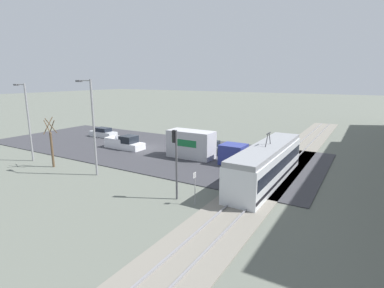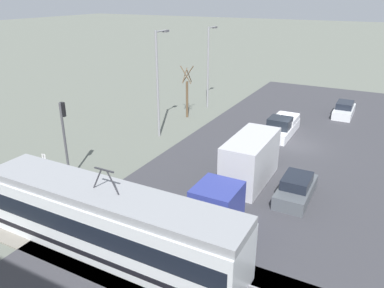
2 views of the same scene
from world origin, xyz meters
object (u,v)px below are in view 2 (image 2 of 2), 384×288
traffic_light_pole (64,131)px  street_tree (187,94)px  sedan_car_1 (296,189)px  street_lamp_near_crossing (209,62)px  box_truck (243,169)px  sedan_car_0 (344,110)px  street_lamp_mid_block (158,78)px  no_parking_sign (45,169)px  pickup_truck (281,128)px  light_rail_tram (109,222)px

traffic_light_pole → street_tree: traffic_light_pole is taller
sedan_car_1 → street_tree: (13.95, -11.47, 1.73)m
traffic_light_pole → street_lamp_near_crossing: size_ratio=0.63×
box_truck → sedan_car_0: 20.28m
street_lamp_mid_block → no_parking_sign: bearing=84.6°
street_tree → street_lamp_mid_block: size_ratio=0.58×
street_lamp_near_crossing → street_lamp_mid_block: (-0.15, 10.32, 0.24)m
box_truck → pickup_truck: size_ratio=1.70×
pickup_truck → street_lamp_mid_block: 11.79m
traffic_light_pole → box_truck: bearing=-160.1°
sedan_car_0 → no_parking_sign: (15.01, 25.75, 0.85)m
street_lamp_near_crossing → sedan_car_0: bearing=-165.9°
sedan_car_0 → street_lamp_mid_block: street_lamp_mid_block is taller
light_rail_tram → traffic_light_pole: 9.16m
sedan_car_0 → no_parking_sign: no_parking_sign is taller
no_parking_sign → traffic_light_pole: bearing=-95.7°
box_truck → street_tree: street_tree is taller
box_truck → street_lamp_mid_block: street_lamp_mid_block is taller
light_rail_tram → sedan_car_0: bearing=-104.2°
pickup_truck → street_lamp_near_crossing: bearing=-28.0°
sedan_car_0 → sedan_car_1: size_ratio=1.07×
traffic_light_pole → street_lamp_mid_block: 10.30m
light_rail_tram → sedan_car_1: light_rail_tram is taller
pickup_truck → traffic_light_pole: bearing=55.2°
light_rail_tram → no_parking_sign: 8.30m
sedan_car_1 → street_lamp_mid_block: (13.49, -5.54, 4.53)m
street_tree → street_lamp_near_crossing: size_ratio=0.61×
no_parking_sign → street_tree: bearing=-92.1°
box_truck → sedan_car_0: box_truck is taller
box_truck → street_lamp_near_crossing: street_lamp_near_crossing is taller
street_lamp_near_crossing → box_truck: bearing=122.2°
street_tree → street_lamp_near_crossing: street_lamp_near_crossing is taller
traffic_light_pole → street_lamp_mid_block: bearing=-95.3°
box_truck → traffic_light_pole: (11.13, 4.03, 1.98)m
pickup_truck → traffic_light_pole: (10.57, 15.23, 2.78)m
traffic_light_pole → street_tree: size_ratio=1.03×
light_rail_tram → pickup_truck: bearing=-98.6°
pickup_truck → no_parking_sign: no_parking_sign is taller
sedan_car_1 → traffic_light_pole: 15.41m
sedan_car_0 → street_tree: size_ratio=0.86×
light_rail_tram → sedan_car_1: (-6.89, -9.42, -1.00)m
pickup_truck → street_tree: bearing=-4.6°
traffic_light_pole → sedan_car_1: bearing=-162.4°
traffic_light_pole → street_tree: bearing=-91.7°
sedan_car_1 → street_lamp_near_crossing: 21.35m
box_truck → street_lamp_near_crossing: 19.69m
pickup_truck → street_lamp_mid_block: bearing=28.0°
light_rail_tram → street_lamp_mid_block: (6.60, -14.96, 3.54)m
light_rail_tram → sedan_car_0: light_rail_tram is taller
street_lamp_near_crossing → street_lamp_mid_block: size_ratio=0.95×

